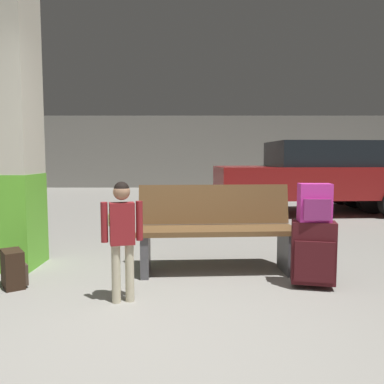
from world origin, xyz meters
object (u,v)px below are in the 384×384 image
object	(u,v)px
bench	(214,229)
child	(121,229)
structural_pillar	(6,121)
suitcase	(312,253)
backpack_bright	(313,203)
backpack_dark_floor	(12,269)
parked_car_near	(315,175)

from	to	relation	value
bench	child	xyz separation A→B (m)	(-0.81, -0.87, 0.16)
structural_pillar	child	distance (m)	1.97
suitcase	child	distance (m)	1.72
structural_pillar	bench	distance (m)	2.46
backpack_bright	backpack_dark_floor	world-z (taller)	backpack_bright
child	backpack_bright	bearing A→B (deg)	11.85
structural_pillar	suitcase	distance (m)	3.35
backpack_dark_floor	backpack_bright	bearing A→B (deg)	-0.28
backpack_bright	parked_car_near	bearing A→B (deg)	72.04
backpack_bright	parked_car_near	xyz separation A→B (m)	(1.53, 4.71, 0.03)
structural_pillar	backpack_dark_floor	distance (m)	1.58
structural_pillar	backpack_bright	xyz separation A→B (m)	(3.04, -0.69, -0.79)
structural_pillar	bench	size ratio (longest dim) A/B	1.93
suitcase	backpack_dark_floor	bearing A→B (deg)	179.73
suitcase	structural_pillar	bearing A→B (deg)	167.15
backpack_dark_floor	parked_car_near	distance (m)	6.36
structural_pillar	backpack_dark_floor	size ratio (longest dim) A/B	9.24
parked_car_near	suitcase	bearing A→B (deg)	-107.97
structural_pillar	backpack_bright	distance (m)	3.21
bench	backpack_bright	bearing A→B (deg)	-31.46
suitcase	parked_car_near	xyz separation A→B (m)	(1.53, 4.71, 0.48)
suitcase	backpack_bright	xyz separation A→B (m)	(0.00, -0.00, 0.45)
bench	child	size ratio (longest dim) A/B	1.65
backpack_bright	suitcase	bearing A→B (deg)	147.76
bench	suitcase	xyz separation A→B (m)	(0.85, -0.52, -0.12)
child	parked_car_near	xyz separation A→B (m)	(3.19, 5.06, 0.20)
bench	suitcase	world-z (taller)	bench
structural_pillar	parked_car_near	size ratio (longest dim) A/B	0.75
backpack_bright	bench	bearing A→B (deg)	148.54
backpack_dark_floor	suitcase	bearing A→B (deg)	-0.27
child	backpack_dark_floor	bearing A→B (deg)	161.14
suitcase	bench	bearing A→B (deg)	148.54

